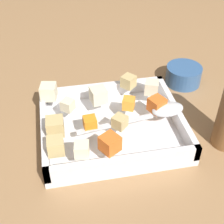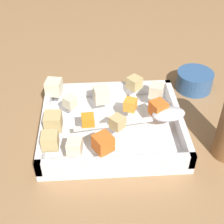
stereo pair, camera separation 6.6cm
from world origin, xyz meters
name	(u,v)px [view 1 (the left image)]	position (x,y,z in m)	size (l,w,h in m)	color
ground_plane	(122,137)	(0.00, 0.00, 0.00)	(4.00, 4.00, 0.00)	#936D47
baking_dish	(112,128)	(0.02, -0.02, 0.01)	(0.29, 0.25, 0.05)	silver
carrot_chunk_heap_side	(129,103)	(-0.02, -0.04, 0.06)	(0.02, 0.02, 0.02)	orange
carrot_chunk_front_center	(157,105)	(-0.08, -0.02, 0.06)	(0.03, 0.03, 0.03)	orange
carrot_chunk_near_right	(90,123)	(0.07, 0.01, 0.06)	(0.02, 0.02, 0.02)	orange
carrot_chunk_center	(110,143)	(0.04, 0.07, 0.06)	(0.03, 0.03, 0.03)	orange
potato_chunk_heap_top	(82,150)	(0.09, 0.08, 0.06)	(0.03, 0.03, 0.03)	beige
potato_chunk_mid_right	(120,122)	(0.01, 0.02, 0.06)	(0.03, 0.03, 0.03)	tan
potato_chunk_mid_left	(55,126)	(0.13, 0.01, 0.06)	(0.03, 0.03, 0.03)	tan
potato_chunk_under_handle	(98,95)	(0.04, -0.07, 0.06)	(0.03, 0.03, 0.03)	beige
potato_chunk_corner_se	(56,146)	(0.14, 0.06, 0.06)	(0.03, 0.03, 0.03)	tan
potato_chunk_rim_edge	(68,105)	(0.10, -0.06, 0.06)	(0.02, 0.02, 0.02)	beige
potato_chunk_corner_ne	(128,81)	(-0.04, -0.11, 0.06)	(0.03, 0.03, 0.03)	tan
potato_chunk_corner_sw	(49,92)	(0.14, -0.11, 0.06)	(0.03, 0.03, 0.03)	beige
parsnip_chunk_corner_nw	(152,87)	(-0.08, -0.08, 0.06)	(0.03, 0.03, 0.03)	beige
serving_spoon	(162,111)	(-0.08, 0.00, 0.06)	(0.23, 0.06, 0.02)	silver
small_prep_bowl	(183,75)	(-0.20, -0.17, 0.02)	(0.09, 0.09, 0.05)	#33598C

